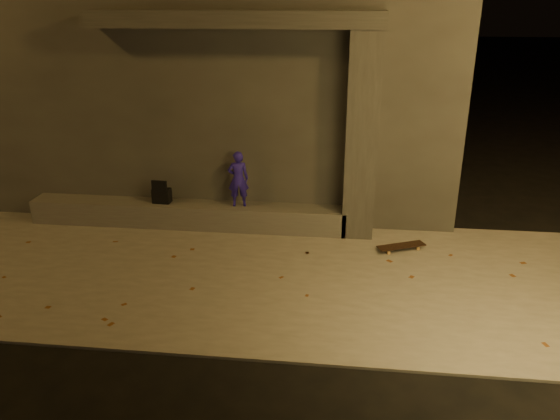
# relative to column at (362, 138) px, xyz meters

# --- Properties ---
(ground) EXTENTS (120.00, 120.00, 0.00)m
(ground) POSITION_rel_column_xyz_m (-1.70, -3.75, -1.84)
(ground) COLOR black
(ground) RESTS_ON ground
(sidewalk) EXTENTS (11.00, 4.40, 0.04)m
(sidewalk) POSITION_rel_column_xyz_m (-1.70, -1.75, -1.82)
(sidewalk) COLOR slate
(sidewalk) RESTS_ON ground
(building) EXTENTS (9.00, 5.10, 5.22)m
(building) POSITION_rel_column_xyz_m (-2.70, 2.74, 0.77)
(building) COLOR #3A3734
(building) RESTS_ON ground
(ledge) EXTENTS (6.00, 0.55, 0.45)m
(ledge) POSITION_rel_column_xyz_m (-3.20, 0.00, -1.58)
(ledge) COLOR #56534E
(ledge) RESTS_ON sidewalk
(column) EXTENTS (0.55, 0.55, 3.60)m
(column) POSITION_rel_column_xyz_m (0.00, 0.00, 0.00)
(column) COLOR #3A3734
(column) RESTS_ON sidewalk
(canopy) EXTENTS (5.00, 0.70, 0.28)m
(canopy) POSITION_rel_column_xyz_m (-2.20, 0.05, 1.94)
(canopy) COLOR #3A3734
(canopy) RESTS_ON column
(skateboarder) EXTENTS (0.42, 0.32, 1.04)m
(skateboarder) POSITION_rel_column_xyz_m (-2.20, 0.00, -0.83)
(skateboarder) COLOR #24179A
(skateboarder) RESTS_ON ledge
(backpack) EXTENTS (0.34, 0.23, 0.46)m
(backpack) POSITION_rel_column_xyz_m (-3.67, 0.00, -1.19)
(backpack) COLOR black
(backpack) RESTS_ON ledge
(skateboard) EXTENTS (0.86, 0.54, 0.09)m
(skateboard) POSITION_rel_column_xyz_m (0.76, -0.65, -1.72)
(skateboard) COLOR black
(skateboard) RESTS_ON sidewalk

